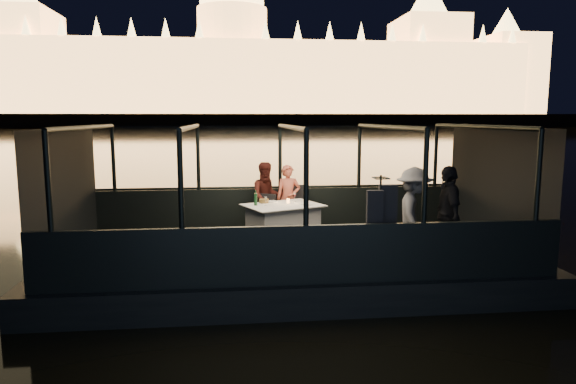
{
  "coord_description": "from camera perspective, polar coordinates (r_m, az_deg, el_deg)",
  "views": [
    {
      "loc": [
        -1.08,
        -9.33,
        2.98
      ],
      "look_at": [
        0.0,
        0.4,
        1.55
      ],
      "focal_mm": 32.0,
      "sensor_mm": 36.0,
      "label": 1
    }
  ],
  "objects": [
    {
      "name": "plate_near",
      "position": [
        10.19,
        2.1,
        -1.34
      ],
      "size": [
        0.31,
        0.31,
        0.02
      ],
      "primitive_type": "cylinder",
      "rotation": [
        0.0,
        0.0,
        0.24
      ],
      "color": "white",
      "rests_on": "dining_table_central"
    },
    {
      "name": "cabin_glass_starboard",
      "position": [
        7.46,
        2.03,
        1.54
      ],
      "size": [
        8.0,
        0.02,
        1.4
      ],
      "primitive_type": null,
      "color": "#99B2B2",
      "rests_on": "gunwale_starboard"
    },
    {
      "name": "boat_deck",
      "position": [
        9.72,
        0.26,
        -6.59
      ],
      "size": [
        8.0,
        4.0,
        0.04
      ],
      "primitive_type": "cube",
      "color": "black",
      "rests_on": "boat_hull"
    },
    {
      "name": "coat_stand",
      "position": [
        8.07,
        10.16,
        -3.11
      ],
      "size": [
        0.54,
        0.49,
        1.6
      ],
      "primitive_type": null,
      "rotation": [
        0.0,
        0.0,
        -0.37
      ],
      "color": "black",
      "rests_on": "boat_deck"
    },
    {
      "name": "end_wall_fore",
      "position": [
        9.87,
        -23.48,
        -0.13
      ],
      "size": [
        0.02,
        4.0,
        2.3
      ],
      "primitive_type": null,
      "color": "black",
      "rests_on": "boat_deck"
    },
    {
      "name": "chair_port_left",
      "position": [
        10.86,
        -2.28,
        -2.47
      ],
      "size": [
        0.52,
        0.52,
        0.85
      ],
      "primitive_type": "cube",
      "rotation": [
        0.0,
        0.0,
        -0.42
      ],
      "color": "black",
      "rests_on": "boat_deck"
    },
    {
      "name": "wine_glass_red",
      "position": [
        10.47,
        0.76,
        -0.6
      ],
      "size": [
        0.08,
        0.08,
        0.18
      ],
      "primitive_type": null,
      "rotation": [
        0.0,
        0.0,
        -0.39
      ],
      "color": "white",
      "rests_on": "dining_table_central"
    },
    {
      "name": "cabin_glass_port",
      "position": [
        11.42,
        -0.89,
        3.88
      ],
      "size": [
        8.0,
        0.02,
        1.4
      ],
      "primitive_type": null,
      "color": "#99B2B2",
      "rests_on": "gunwale_port"
    },
    {
      "name": "passenger_stripe",
      "position": [
        9.1,
        13.78,
        -2.25
      ],
      "size": [
        0.89,
        1.19,
        1.64
      ],
      "primitive_type": "imported",
      "rotation": [
        0.0,
        0.0,
        1.27
      ],
      "color": "silver",
      "rests_on": "boat_deck"
    },
    {
      "name": "wine_bottle",
      "position": [
        10.07,
        -3.62,
        -0.65
      ],
      "size": [
        0.07,
        0.07,
        0.3
      ],
      "primitive_type": "cylinder",
      "rotation": [
        0.0,
        0.0,
        0.15
      ],
      "color": "#153B1E",
      "rests_on": "dining_table_central"
    },
    {
      "name": "gunwale_port",
      "position": [
        11.56,
        -0.87,
        -1.81
      ],
      "size": [
        8.0,
        0.08,
        0.9
      ],
      "primitive_type": "cube",
      "color": "black",
      "rests_on": "boat_deck"
    },
    {
      "name": "person_man_maroon",
      "position": [
        11.13,
        -2.36,
        -0.64
      ],
      "size": [
        0.83,
        0.7,
        1.52
      ],
      "primitive_type": "imported",
      "rotation": [
        0.0,
        0.0,
        0.19
      ],
      "color": "#3F1611",
      "rests_on": "boat_deck"
    },
    {
      "name": "cabin_roof_glass",
      "position": [
        9.4,
        0.27,
        7.21
      ],
      "size": [
        8.0,
        4.0,
        0.02
      ],
      "primitive_type": null,
      "color": "#99B2B2",
      "rests_on": "boat_deck"
    },
    {
      "name": "river_water",
      "position": [
        89.39,
        -5.67,
        6.34
      ],
      "size": [
        500.0,
        500.0,
        0.0
      ],
      "primitive_type": "plane",
      "color": "black",
      "rests_on": "ground"
    },
    {
      "name": "gunwale_starboard",
      "position": [
        7.68,
        1.99,
        -7.01
      ],
      "size": [
        8.0,
        0.08,
        0.9
      ],
      "primitive_type": "cube",
      "color": "black",
      "rests_on": "boat_deck"
    },
    {
      "name": "bread_basket",
      "position": [
        10.38,
        -2.7,
        -0.99
      ],
      "size": [
        0.22,
        0.22,
        0.08
      ],
      "primitive_type": "cylinder",
      "rotation": [
        0.0,
        0.0,
        -0.13
      ],
      "color": "brown",
      "rests_on": "dining_table_central"
    },
    {
      "name": "boat_hull",
      "position": [
        9.86,
        0.26,
        -9.29
      ],
      "size": [
        8.6,
        4.4,
        1.0
      ],
      "primitive_type": "cube",
      "color": "black",
      "rests_on": "river_water"
    },
    {
      "name": "canopy_ribs",
      "position": [
        9.49,
        0.27,
        0.25
      ],
      "size": [
        8.0,
        4.0,
        2.3
      ],
      "primitive_type": null,
      "color": "black",
      "rests_on": "boat_deck"
    },
    {
      "name": "end_wall_aft",
      "position": [
        10.71,
        22.05,
        0.56
      ],
      "size": [
        0.02,
        4.0,
        2.3
      ],
      "primitive_type": null,
      "color": "black",
      "rests_on": "boat_deck"
    },
    {
      "name": "passenger_dark",
      "position": [
        9.13,
        17.31,
        -2.35
      ],
      "size": [
        0.54,
        1.03,
        1.68
      ],
      "primitive_type": "imported",
      "rotation": [
        0.0,
        0.0,
        4.58
      ],
      "color": "black",
      "rests_on": "boat_deck"
    },
    {
      "name": "person_woman_coral",
      "position": [
        11.16,
        0.03,
        -0.61
      ],
      "size": [
        0.54,
        0.37,
        1.46
      ],
      "primitive_type": "imported",
      "rotation": [
        0.0,
        0.0,
        -0.04
      ],
      "color": "#D2644C",
      "rests_on": "boat_deck"
    },
    {
      "name": "wine_glass_white",
      "position": [
        10.03,
        -2.49,
        -0.99
      ],
      "size": [
        0.07,
        0.07,
        0.18
      ],
      "primitive_type": null,
      "rotation": [
        0.0,
        0.0,
        0.16
      ],
      "color": "silver",
      "rests_on": "dining_table_central"
    },
    {
      "name": "embankment",
      "position": [
        219.34,
        -6.11,
        7.73
      ],
      "size": [
        400.0,
        140.0,
        6.0
      ],
      "primitive_type": "cube",
      "color": "#423D33",
      "rests_on": "ground"
    },
    {
      "name": "amber_candle",
      "position": [
        10.33,
        0.01,
        -1.02
      ],
      "size": [
        0.06,
        0.06,
        0.09
      ],
      "primitive_type": "cylinder",
      "rotation": [
        0.0,
        0.0,
        0.02
      ],
      "color": "#FF9B3F",
      "rests_on": "dining_table_central"
    },
    {
      "name": "parliament_building",
      "position": [
        186.16,
        -6.19,
        16.28
      ],
      "size": [
        220.0,
        32.0,
        60.0
      ],
      "primitive_type": null,
      "color": "#F2D18C",
      "rests_on": "embankment"
    },
    {
      "name": "plate_far",
      "position": [
        10.48,
        -1.87,
        -1.07
      ],
      "size": [
        0.32,
        0.32,
        0.02
      ],
      "primitive_type": "cylinder",
      "rotation": [
        0.0,
        0.0,
        0.28
      ],
      "color": "white",
      "rests_on": "dining_table_central"
    },
    {
      "name": "chair_port_right",
      "position": [
        11.08,
        1.0,
        -2.25
      ],
      "size": [
        0.51,
        0.51,
        1.0
      ],
      "primitive_type": "cube",
      "rotation": [
        0.0,
        0.0,
        0.09
      ],
      "color": "black",
      "rests_on": "boat_deck"
    },
    {
      "name": "dining_table_central",
      "position": [
        10.21,
        -0.57,
        -3.53
      ],
      "size": [
        1.75,
        1.54,
        0.77
      ],
      "primitive_type": "cube",
      "rotation": [
        0.0,
        0.0,
        0.41
      ],
      "color": "white",
      "rests_on": "boat_deck"
    }
  ]
}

